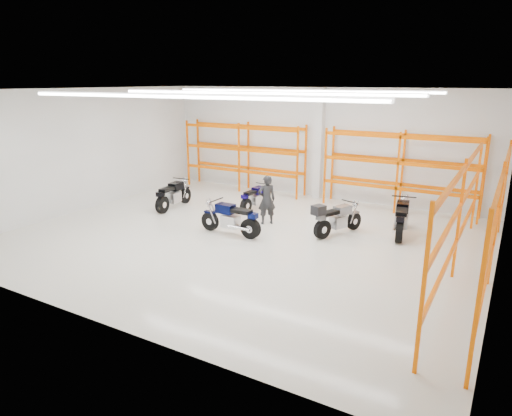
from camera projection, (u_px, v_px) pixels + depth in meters
The scene contains 12 objects.
ground at pixel (245, 237), 14.37m from camera, with size 14.00×14.00×0.00m, color silver.
room_shell at pixel (245, 132), 13.51m from camera, with size 14.02×12.02×4.51m.
motorcycle_main at pixel (232, 220), 14.43m from camera, with size 2.21×0.73×1.08m.
motorcycle_back_a at pixel (173, 196), 17.41m from camera, with size 0.73×2.20×1.08m.
motorcycle_back_b at pixel (255, 198), 17.34m from camera, with size 0.62×1.88×0.92m.
motorcycle_back_c at pixel (335, 219), 14.40m from camera, with size 1.09×2.05×1.10m.
motorcycle_back_d at pixel (401, 219), 14.38m from camera, with size 0.77×2.31×1.14m.
standing_man at pixel (267, 200), 15.48m from camera, with size 0.62×0.41×1.69m, color black.
structural_column at pixel (319, 144), 18.62m from camera, with size 0.32×0.32×4.50m, color white.
pallet_racking_back_left at pixel (244, 150), 20.10m from camera, with size 5.67×0.87×3.00m.
pallet_racking_back_right at pixel (401, 164), 16.83m from camera, with size 5.67×0.87×3.00m.
pallet_racking_side at pixel (479, 210), 10.76m from camera, with size 0.87×9.07×3.00m.
Camera 1 is at (7.09, -11.60, 4.76)m, focal length 32.00 mm.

